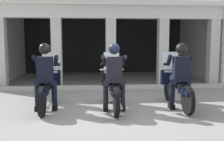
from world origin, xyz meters
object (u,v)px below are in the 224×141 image
at_px(motorcycle_center, 113,87).
at_px(police_officer_right, 180,70).
at_px(police_officer_center, 114,71).
at_px(police_officer_left, 45,71).
at_px(motorcycle_left, 48,87).
at_px(motorcycle_right, 176,86).

height_order(motorcycle_center, police_officer_right, police_officer_right).
bearing_deg(police_officer_center, police_officer_left, 175.82).
relative_size(motorcycle_left, motorcycle_center, 1.00).
height_order(motorcycle_left, police_officer_left, police_officer_left).
distance_m(police_officer_center, police_officer_right, 1.60).
relative_size(motorcycle_right, police_officer_right, 1.29).
relative_size(police_officer_left, motorcycle_right, 0.78).
xyz_separation_m(motorcycle_right, police_officer_right, (-0.00, -0.28, 0.44)).
distance_m(police_officer_left, police_officer_center, 1.60).
height_order(police_officer_left, motorcycle_center, police_officer_left).
height_order(motorcycle_center, police_officer_center, police_officer_center).
bearing_deg(police_officer_right, police_officer_center, -176.27).
bearing_deg(motorcycle_left, police_officer_center, -22.22).
distance_m(motorcycle_left, motorcycle_center, 1.60).
height_order(police_officer_left, police_officer_center, same).
xyz_separation_m(motorcycle_center, motorcycle_right, (1.60, 0.03, 0.00)).
bearing_deg(motorcycle_left, police_officer_left, -97.46).
relative_size(motorcycle_left, police_officer_center, 1.29).
bearing_deg(motorcycle_left, police_officer_right, -14.37).
height_order(police_officer_center, police_officer_right, same).
bearing_deg(police_officer_right, motorcycle_left, 175.61).
height_order(police_officer_left, motorcycle_right, police_officer_left).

